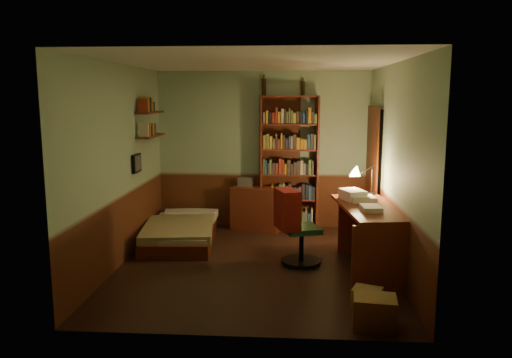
# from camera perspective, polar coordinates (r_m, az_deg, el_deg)

# --- Properties ---
(floor) EXTENTS (3.50, 4.00, 0.02)m
(floor) POSITION_cam_1_polar(r_m,az_deg,el_deg) (6.65, -0.15, -9.83)
(floor) COLOR black
(floor) RESTS_ON ground
(ceiling) EXTENTS (3.50, 4.00, 0.02)m
(ceiling) POSITION_cam_1_polar(r_m,az_deg,el_deg) (6.30, -0.16, 13.30)
(ceiling) COLOR silver
(ceiling) RESTS_ON wall_back
(wall_back) EXTENTS (3.50, 0.02, 2.60)m
(wall_back) POSITION_cam_1_polar(r_m,az_deg,el_deg) (8.34, 0.81, 3.32)
(wall_back) COLOR #8FAE88
(wall_back) RESTS_ON ground
(wall_left) EXTENTS (0.02, 4.00, 2.60)m
(wall_left) POSITION_cam_1_polar(r_m,az_deg,el_deg) (6.70, -15.35, 1.50)
(wall_left) COLOR #8FAE88
(wall_left) RESTS_ON ground
(wall_right) EXTENTS (0.02, 4.00, 2.60)m
(wall_right) POSITION_cam_1_polar(r_m,az_deg,el_deg) (6.47, 15.61, 1.22)
(wall_right) COLOR #8FAE88
(wall_right) RESTS_ON ground
(wall_front) EXTENTS (3.50, 0.02, 2.60)m
(wall_front) POSITION_cam_1_polar(r_m,az_deg,el_deg) (4.37, -1.99, -2.23)
(wall_front) COLOR #8FAE88
(wall_front) RESTS_ON ground
(doorway) EXTENTS (0.06, 0.90, 2.00)m
(doorway) POSITION_cam_1_polar(r_m,az_deg,el_deg) (7.77, 13.30, 0.39)
(doorway) COLOR black
(doorway) RESTS_ON ground
(door_trim) EXTENTS (0.02, 0.98, 2.08)m
(door_trim) POSITION_cam_1_polar(r_m,az_deg,el_deg) (7.76, 13.05, 0.40)
(door_trim) COLOR #3E1708
(door_trim) RESTS_ON ground
(bed) EXTENTS (1.08, 1.85, 0.53)m
(bed) POSITION_cam_1_polar(r_m,az_deg,el_deg) (7.66, -8.59, -5.21)
(bed) COLOR olive
(bed) RESTS_ON ground
(dresser) EXTENTS (0.89, 0.63, 0.72)m
(dresser) POSITION_cam_1_polar(r_m,az_deg,el_deg) (8.25, 0.11, -3.37)
(dresser) COLOR #582113
(dresser) RESTS_ON ground
(mini_stereo) EXTENTS (0.27, 0.22, 0.14)m
(mini_stereo) POSITION_cam_1_polar(r_m,az_deg,el_deg) (8.31, -1.15, -0.29)
(mini_stereo) COLOR #B2B2B7
(mini_stereo) RESTS_ON dresser
(bookshelf) EXTENTS (0.97, 0.41, 2.20)m
(bookshelf) POSITION_cam_1_polar(r_m,az_deg,el_deg) (8.19, 3.73, 1.79)
(bookshelf) COLOR #582113
(bookshelf) RESTS_ON ground
(bottle_left) EXTENTS (0.08, 0.08, 0.27)m
(bottle_left) POSITION_cam_1_polar(r_m,az_deg,el_deg) (8.24, 0.90, 10.48)
(bottle_left) COLOR black
(bottle_left) RESTS_ON bookshelf
(bottle_right) EXTENTS (0.07, 0.07, 0.22)m
(bottle_right) POSITION_cam_1_polar(r_m,az_deg,el_deg) (8.23, 5.37, 10.27)
(bottle_right) COLOR black
(bottle_right) RESTS_ON bookshelf
(desk) EXTENTS (0.83, 1.64, 0.84)m
(desk) POSITION_cam_1_polar(r_m,az_deg,el_deg) (6.43, 12.75, -6.73)
(desk) COLOR #582113
(desk) RESTS_ON ground
(paper_stack) EXTENTS (0.36, 0.41, 0.14)m
(paper_stack) POSITION_cam_1_polar(r_m,az_deg,el_deg) (6.65, 10.98, -1.79)
(paper_stack) COLOR silver
(paper_stack) RESTS_ON desk
(desk_lamp) EXTENTS (0.20, 0.20, 0.57)m
(desk_lamp) POSITION_cam_1_polar(r_m,az_deg,el_deg) (7.06, 13.12, 0.55)
(desk_lamp) COLOR black
(desk_lamp) RESTS_ON desk
(office_chair) EXTENTS (0.70, 0.66, 1.13)m
(office_chair) POSITION_cam_1_polar(r_m,az_deg,el_deg) (6.54, 5.24, -4.92)
(office_chair) COLOR #28532C
(office_chair) RESTS_ON ground
(red_jacket) EXTENTS (0.35, 0.48, 0.51)m
(red_jacket) POSITION_cam_1_polar(r_m,az_deg,el_deg) (6.14, 5.86, 1.96)
(red_jacket) COLOR maroon
(red_jacket) RESTS_ON office_chair
(wall_shelf_lower) EXTENTS (0.20, 0.90, 0.03)m
(wall_shelf_lower) POSITION_cam_1_polar(r_m,az_deg,el_deg) (7.68, -11.91, 4.85)
(wall_shelf_lower) COLOR #582113
(wall_shelf_lower) RESTS_ON wall_left
(wall_shelf_upper) EXTENTS (0.20, 0.90, 0.03)m
(wall_shelf_upper) POSITION_cam_1_polar(r_m,az_deg,el_deg) (7.66, -12.00, 7.46)
(wall_shelf_upper) COLOR #582113
(wall_shelf_upper) RESTS_ON wall_left
(framed_picture) EXTENTS (0.04, 0.32, 0.26)m
(framed_picture) POSITION_cam_1_polar(r_m,az_deg,el_deg) (7.26, -13.49, 1.77)
(framed_picture) COLOR black
(framed_picture) RESTS_ON wall_left
(cardboard_box_a) EXTENTS (0.44, 0.37, 0.30)m
(cardboard_box_a) POSITION_cam_1_polar(r_m,az_deg,el_deg) (5.05, 13.40, -14.56)
(cardboard_box_a) COLOR #9F8146
(cardboard_box_a) RESTS_ON ground
(cardboard_box_b) EXTENTS (0.36, 0.33, 0.21)m
(cardboard_box_b) POSITION_cam_1_polar(r_m,az_deg,el_deg) (5.48, 12.59, -13.13)
(cardboard_box_b) COLOR #9F8146
(cardboard_box_b) RESTS_ON ground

